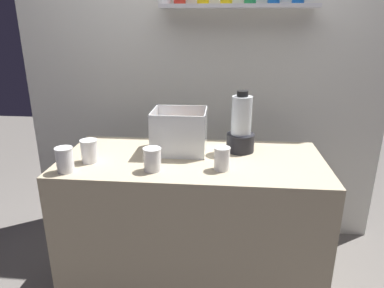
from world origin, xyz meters
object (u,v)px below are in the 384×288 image
(juice_cup_beet_far_left, at_px, (65,161))
(juice_cup_mango_right, at_px, (222,160))
(juice_cup_orange_left, at_px, (90,152))
(juice_cup_orange_middle, at_px, (152,161))
(carrot_display_bin, at_px, (181,138))
(blender_pitcher, at_px, (241,128))

(juice_cup_beet_far_left, relative_size, juice_cup_mango_right, 1.07)
(juice_cup_orange_left, xyz_separation_m, juice_cup_orange_middle, (0.35, -0.08, -0.00))
(carrot_display_bin, xyz_separation_m, juice_cup_orange_left, (-0.45, -0.20, -0.02))
(carrot_display_bin, height_order, blender_pitcher, blender_pitcher)
(juice_cup_orange_middle, bearing_deg, juice_cup_mango_right, 7.00)
(blender_pitcher, bearing_deg, juice_cup_orange_left, -163.34)
(blender_pitcher, bearing_deg, juice_cup_orange_middle, -144.09)
(juice_cup_mango_right, bearing_deg, juice_cup_orange_left, 176.59)
(blender_pitcher, relative_size, juice_cup_beet_far_left, 2.77)
(carrot_display_bin, xyz_separation_m, blender_pitcher, (0.33, 0.03, 0.06))
(blender_pitcher, distance_m, juice_cup_orange_left, 0.82)
(carrot_display_bin, distance_m, juice_cup_mango_right, 0.34)
(blender_pitcher, bearing_deg, juice_cup_mango_right, -109.92)
(juice_cup_orange_left, bearing_deg, juice_cup_beet_far_left, -117.44)
(carrot_display_bin, height_order, juice_cup_orange_middle, carrot_display_bin)
(juice_cup_beet_far_left, bearing_deg, juice_cup_mango_right, 7.22)
(juice_cup_beet_far_left, height_order, juice_cup_orange_left, juice_cup_beet_far_left)
(carrot_display_bin, xyz_separation_m, juice_cup_orange_middle, (-0.10, -0.28, -0.02))
(juice_cup_mango_right, bearing_deg, blender_pitcher, 70.08)
(juice_cup_beet_far_left, bearing_deg, juice_cup_orange_left, 62.56)
(carrot_display_bin, distance_m, juice_cup_beet_far_left, 0.62)
(carrot_display_bin, distance_m, blender_pitcher, 0.34)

